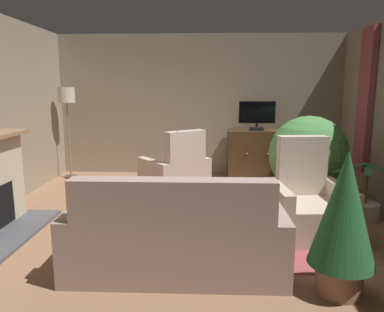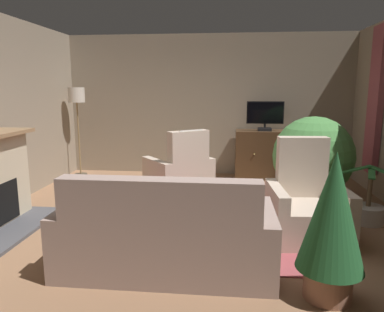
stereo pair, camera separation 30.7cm
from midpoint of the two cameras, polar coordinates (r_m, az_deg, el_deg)
name	(u,v)px [view 1 (the left image)]	position (r m, az deg, el deg)	size (l,w,h in m)	color
ground_plane	(195,228)	(4.77, -1.41, -11.27)	(6.33, 6.70, 0.04)	#936B4C
wall_back	(200,105)	(7.54, 0.05, 7.96)	(6.33, 0.10, 2.83)	gray
curtain_panel_far	(365,100)	(6.76, 24.36, 7.94)	(0.10, 0.44, 2.38)	#A34C56
rug_central	(196,230)	(4.65, -1.36, -11.53)	(2.72, 2.13, 0.01)	#9E474C
tv_cabinet	(255,155)	(7.34, 8.73, 0.19)	(1.10, 0.55, 0.95)	#352315
television	(257,115)	(7.19, 8.96, 6.39)	(0.70, 0.20, 0.57)	black
coffee_table	(184,200)	(4.63, -3.14, -6.92)	(1.04, 0.60, 0.41)	#4C331E
tv_remote	(182,194)	(4.70, -3.47, -5.96)	(0.17, 0.05, 0.02)	black
sofa_floral	(175,240)	(3.58, -5.15, -13.05)	(2.07, 0.94, 1.00)	#A3897F
armchair_angled_to_table	(307,206)	(4.61, 15.81, -7.59)	(0.93, 0.94, 1.17)	#C6B29E
armchair_beside_cabinet	(176,175)	(6.01, -3.97, -3.01)	(1.24, 1.23, 1.13)	#C6B29E
potted_plant_tall_palm_by_window	(308,156)	(5.73, 16.33, 0.06)	(1.19, 1.19, 1.36)	slate
potted_plant_leafy_by_curtain	(363,206)	(5.44, 23.86, -7.20)	(0.80, 0.89, 0.78)	beige
potted_plant_on_hearth_side	(344,217)	(3.28, 20.23, -9.01)	(0.56, 0.56, 1.27)	#99664C
cat	(90,214)	(5.12, -17.44, -8.76)	(0.35, 0.68, 0.22)	beige
floor_lamp	(67,103)	(7.53, -20.19, 7.77)	(0.32, 0.32, 1.78)	#4C4233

